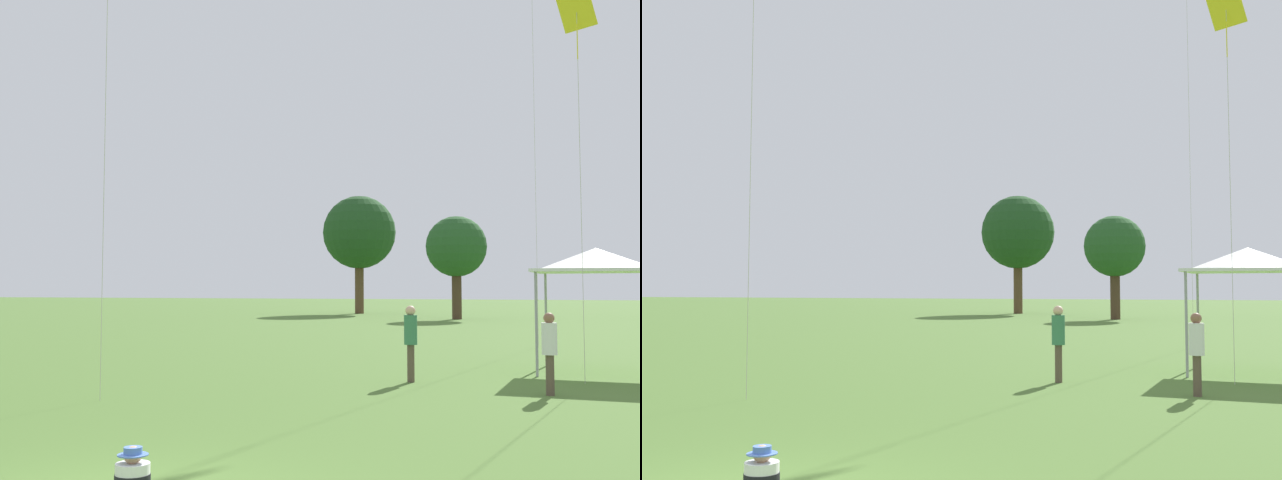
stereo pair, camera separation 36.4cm
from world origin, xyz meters
TOP-DOWN VIEW (x-y plane):
  - seated_toddler at (0.08, 0.37)m, footprint 0.55×0.63m
  - person_standing_1 at (3.64, 9.97)m, footprint 0.41×0.41m
  - person_standing_2 at (0.42, 11.13)m, footprint 0.41×0.41m
  - canopy_tent at (4.58, 14.70)m, footprint 3.20×3.20m
  - kite_4 at (4.28, 12.20)m, footprint 0.95×0.79m
  - distant_tree_0 at (-4.99, 48.06)m, footprint 4.42×4.42m
  - distant_tree_1 at (-15.37, 57.62)m, footprint 6.55×6.55m

SIDE VIEW (x-z plane):
  - seated_toddler at x=0.08m, z-range -0.06..0.52m
  - person_standing_1 at x=3.64m, z-range 0.18..1.88m
  - person_standing_2 at x=0.42m, z-range 0.20..2.00m
  - canopy_tent at x=4.58m, z-range 1.30..4.58m
  - distant_tree_0 at x=-4.99m, z-range 1.46..8.96m
  - distant_tree_1 at x=-15.37m, z-range 1.94..12.49m
  - kite_4 at x=4.28m, z-range 3.91..13.11m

